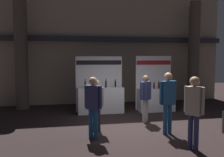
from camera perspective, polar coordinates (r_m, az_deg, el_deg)
name	(u,v)px	position (r m, az deg, el deg)	size (l,w,h in m)	color
ground_plane	(137,127)	(8.32, 5.69, -10.97)	(24.00, 24.00, 0.00)	black
hall_colonnade	(110,46)	(12.35, -0.36, 7.39)	(11.62, 1.27, 5.70)	tan
exhibitor_booth_0	(100,98)	(10.20, -2.70, -4.45)	(1.94, 0.71, 2.30)	white
exhibitor_booth_1	(156,97)	(10.73, 9.95, -4.20)	(1.58, 0.66, 2.32)	white
visitor_0	(168,97)	(7.48, 12.66, -4.24)	(0.56, 0.28, 1.83)	navy
visitor_2	(93,102)	(6.94, -4.34, -5.46)	(0.45, 0.40, 1.73)	navy
visitor_3	(194,106)	(6.40, 18.25, -6.03)	(0.40, 0.43, 1.81)	navy
visitor_4	(96,101)	(7.66, -3.60, -5.21)	(0.42, 0.39, 1.59)	#23232D
visitor_6	(146,94)	(8.79, 7.68, -3.56)	(0.45, 0.45, 1.64)	#ADA393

